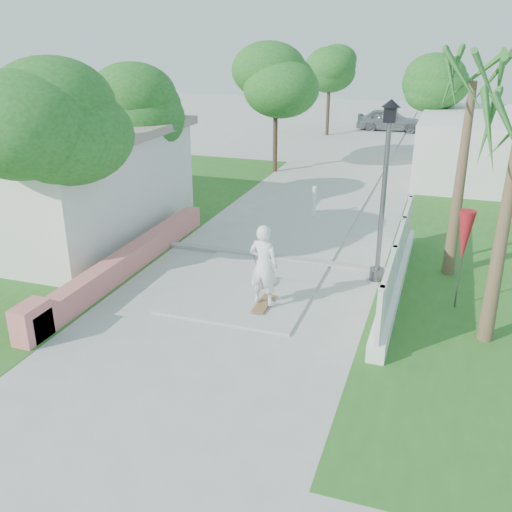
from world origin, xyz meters
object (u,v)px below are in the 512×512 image
at_px(street_lamp, 384,186).
at_px(bollard, 314,201).
at_px(parked_car, 389,120).
at_px(patio_umbrella, 464,238).
at_px(skateboarder, 262,265).
at_px(dog, 258,279).

xyz_separation_m(street_lamp, bollard, (-2.70, 4.50, -1.84)).
xyz_separation_m(street_lamp, parked_car, (-2.36, 23.13, -1.75)).
height_order(patio_umbrella, parked_car, patio_umbrella).
height_order(skateboarder, parked_car, skateboarder).
relative_size(bollard, parked_car, 0.27).
bearing_deg(parked_car, bollard, 174.48).
distance_m(bollard, patio_umbrella, 7.25).
relative_size(skateboarder, parked_car, 0.50).
distance_m(skateboarder, parked_car, 25.41).
bearing_deg(bollard, skateboarder, -86.61).
bearing_deg(skateboarder, dog, -58.50).
relative_size(street_lamp, bollard, 4.07).
relative_size(street_lamp, patio_umbrella, 1.93).
bearing_deg(parked_car, dog, 174.83).
distance_m(skateboarder, dog, 1.15).
height_order(bollard, parked_car, parked_car).
bearing_deg(dog, patio_umbrella, -9.30).
distance_m(street_lamp, patio_umbrella, 2.27).
bearing_deg(street_lamp, skateboarder, -135.27).
relative_size(bollard, skateboarder, 0.55).
bearing_deg(parked_car, skateboarder, 175.67).
xyz_separation_m(bollard, parked_car, (0.34, 18.63, 0.09)).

